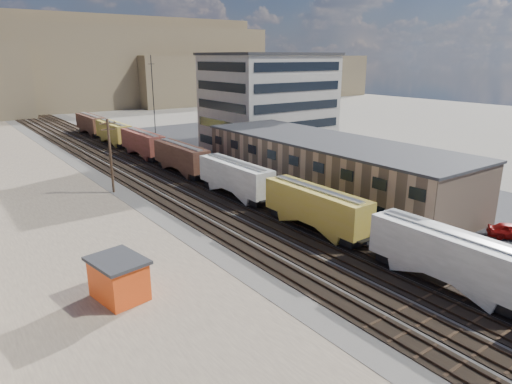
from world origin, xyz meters
TOP-DOWN VIEW (x-y plane):
  - ground at (0.00, 0.00)m, footprint 300.00×300.00m
  - ballast_bed at (0.00, 50.00)m, footprint 18.00×200.00m
  - dirt_yard at (-20.00, 40.00)m, footprint 24.00×180.00m
  - asphalt_lot at (22.00, 35.00)m, footprint 26.00×120.00m
  - rail_tracks at (-0.55, 50.00)m, footprint 11.40×200.00m
  - freight_train at (3.80, 38.20)m, footprint 3.00×119.74m
  - warehouse at (14.98, 25.00)m, footprint 12.40×40.40m
  - office_tower at (27.95, 54.95)m, footprint 22.60×18.60m
  - utility_pole_north at (-8.50, 42.00)m, footprint 2.20×0.32m
  - radio_mast at (6.00, 60.00)m, footprint 1.20×0.16m
  - hills_north at (0.17, 167.92)m, footprint 265.00×80.00m
  - maintenance_shed at (-17.95, 13.92)m, footprint 4.12×4.96m
  - parked_car_blue at (23.15, 41.61)m, footprint 5.11×4.71m
  - parked_car_far at (27.15, 40.88)m, footprint 2.09×4.70m

SIDE VIEW (x-z plane):
  - ground at x=0.00m, z-range 0.00..0.00m
  - dirt_yard at x=-20.00m, z-range 0.00..0.03m
  - asphalt_lot at x=22.00m, z-range 0.00..0.04m
  - ballast_bed at x=0.00m, z-range 0.00..0.06m
  - rail_tracks at x=-0.55m, z-range -0.01..0.23m
  - parked_car_blue at x=23.15m, z-range 0.00..1.33m
  - parked_car_far at x=27.15m, z-range 0.00..1.57m
  - maintenance_shed at x=-17.95m, z-range 0.04..3.30m
  - freight_train at x=3.80m, z-range 0.56..5.02m
  - warehouse at x=14.98m, z-range 0.03..7.28m
  - utility_pole_north at x=-8.50m, z-range 0.30..10.30m
  - radio_mast at x=6.00m, z-range 0.12..18.12m
  - office_tower at x=27.95m, z-range 0.04..18.49m
  - hills_north at x=0.17m, z-range -1.90..30.10m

